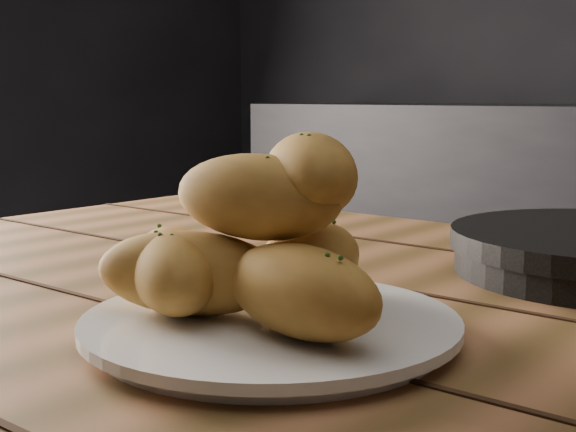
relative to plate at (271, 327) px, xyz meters
name	(u,v)px	position (x,y,z in m)	size (l,w,h in m)	color
plate	(271,327)	(0.00, 0.00, 0.00)	(0.28, 0.28, 0.02)	white
bread_rolls	(254,245)	(-0.01, 0.00, 0.06)	(0.27, 0.23, 0.13)	#B78432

